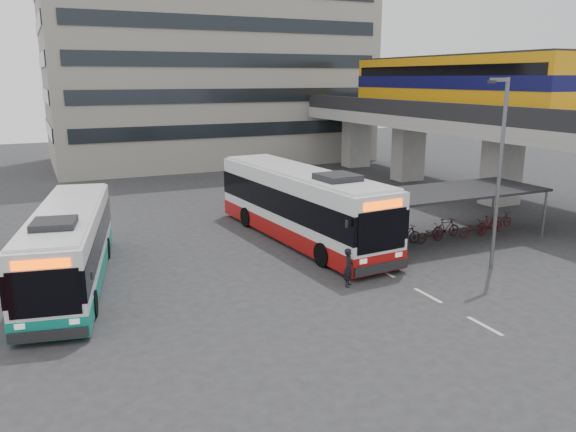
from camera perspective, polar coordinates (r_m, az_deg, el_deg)
name	(u,v)px	position (r m, az deg, el deg)	size (l,w,h in m)	color
ground	(333,280)	(23.35, 4.55, -6.52)	(120.00, 120.00, 0.00)	#28282B
viaduct	(455,105)	(42.33, 16.63, 10.75)	(8.00, 32.00, 9.68)	gray
bike_shelter	(449,213)	(30.07, 16.03, 0.33)	(10.00, 4.00, 2.54)	#595B60
office_block	(208,31)	(57.71, -8.17, 18.09)	(30.00, 15.00, 25.00)	gray
road_markings	(428,295)	(22.36, 14.02, -7.83)	(0.15, 7.60, 0.01)	beige
bus_main	(301,205)	(28.55, 1.31, 1.10)	(3.86, 13.35, 3.89)	white
bus_teal	(69,247)	(24.07, -21.33, -2.94)	(4.60, 11.57, 3.34)	white
pedestrian	(349,267)	(22.52, 6.19, -5.21)	(0.57, 0.38, 1.57)	black
lamp_post	(499,163)	(25.23, 20.65, 5.06)	(1.41, 0.51, 8.14)	#595B60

